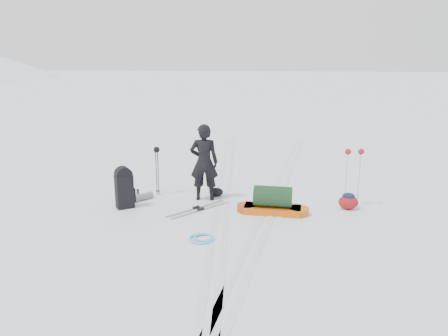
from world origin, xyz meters
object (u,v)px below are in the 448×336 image
at_px(expedition_rucksack, 127,188).
at_px(ski_poles_black, 157,156).
at_px(skier, 204,162).
at_px(pulk_sled, 273,203).

xyz_separation_m(expedition_rucksack, ski_poles_black, (0.49, 1.01, 0.57)).
bearing_deg(expedition_rucksack, skier, -11.38).
bearing_deg(skier, pulk_sled, 150.97).
distance_m(skier, pulk_sled, 2.01).
height_order(pulk_sled, expedition_rucksack, expedition_rucksack).
relative_size(skier, expedition_rucksack, 1.77).
height_order(skier, pulk_sled, skier).
bearing_deg(pulk_sled, expedition_rucksack, -176.29).
relative_size(pulk_sled, ski_poles_black, 1.33).
height_order(skier, ski_poles_black, skier).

